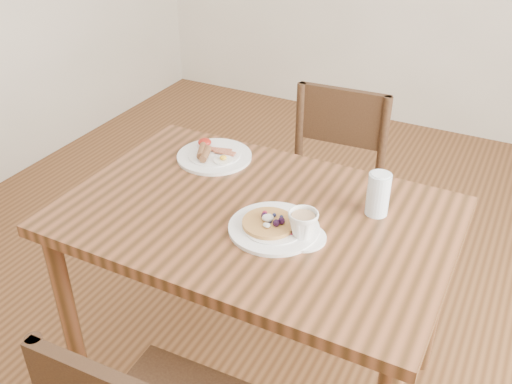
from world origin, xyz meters
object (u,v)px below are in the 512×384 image
(chair_far, at_px, (328,187))
(pancake_plate, at_px, (275,226))
(breakfast_plate, at_px, (213,155))
(water_glass, at_px, (378,194))
(dining_table, at_px, (256,237))
(teacup_saucer, at_px, (303,227))

(chair_far, distance_m, pancake_plate, 0.75)
(breakfast_plate, bearing_deg, water_glass, -6.96)
(dining_table, height_order, breakfast_plate, breakfast_plate)
(breakfast_plate, xyz_separation_m, teacup_saucer, (0.48, -0.30, 0.03))
(pancake_plate, relative_size, water_glass, 1.97)
(breakfast_plate, bearing_deg, dining_table, -38.66)
(dining_table, xyz_separation_m, teacup_saucer, (0.18, -0.06, 0.14))
(breakfast_plate, height_order, teacup_saucer, teacup_saucer)
(teacup_saucer, bearing_deg, dining_table, 160.77)
(teacup_saucer, distance_m, water_glass, 0.27)
(breakfast_plate, xyz_separation_m, water_glass, (0.63, -0.08, 0.06))
(water_glass, bearing_deg, teacup_saucer, -123.59)
(teacup_saucer, bearing_deg, water_glass, 56.41)
(chair_far, bearing_deg, dining_table, 85.68)
(dining_table, bearing_deg, chair_far, 89.20)
(breakfast_plate, relative_size, teacup_saucer, 1.93)
(water_glass, bearing_deg, breakfast_plate, 173.04)
(chair_far, relative_size, water_glass, 6.41)
(pancake_plate, bearing_deg, chair_far, 97.11)
(dining_table, xyz_separation_m, pancake_plate, (0.10, -0.06, 0.11))
(pancake_plate, bearing_deg, teacup_saucer, -2.40)
(dining_table, relative_size, breakfast_plate, 4.44)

